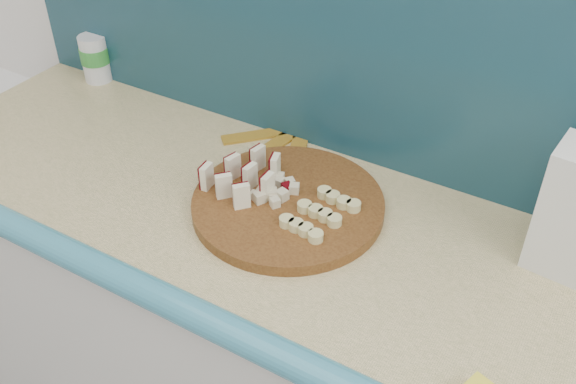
% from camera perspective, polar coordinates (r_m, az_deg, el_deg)
% --- Properties ---
extents(backsplash, '(2.20, 0.02, 0.50)m').
position_cam_1_polar(backsplash, '(1.35, 12.10, 10.33)').
color(backsplash, teal).
rests_on(backsplash, kitchen_counter).
extents(cutting_board, '(0.47, 0.47, 0.03)m').
position_cam_1_polar(cutting_board, '(1.34, -0.00, -1.10)').
color(cutting_board, '#42220E').
rests_on(cutting_board, kitchen_counter).
extents(apple_wedges, '(0.15, 0.17, 0.06)m').
position_cam_1_polar(apple_wedges, '(1.36, -3.92, 1.42)').
color(apple_wedges, '#F7EEC6').
rests_on(apple_wedges, cutting_board).
extents(apple_chunks, '(0.07, 0.07, 0.02)m').
position_cam_1_polar(apple_chunks, '(1.34, -0.79, 0.12)').
color(apple_chunks, beige).
rests_on(apple_chunks, cutting_board).
extents(banana_slices, '(0.12, 0.16, 0.02)m').
position_cam_1_polar(banana_slices, '(1.28, 2.89, -1.95)').
color(banana_slices, '#DBD086').
rests_on(banana_slices, cutting_board).
extents(canister, '(0.08, 0.08, 0.13)m').
position_cam_1_polar(canister, '(1.88, -16.77, 11.39)').
color(canister, silver).
rests_on(canister, kitchen_counter).
extents(banana_peel, '(0.24, 0.21, 0.01)m').
position_cam_1_polar(banana_peel, '(1.55, -0.78, 4.50)').
color(banana_peel, gold).
rests_on(banana_peel, kitchen_counter).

